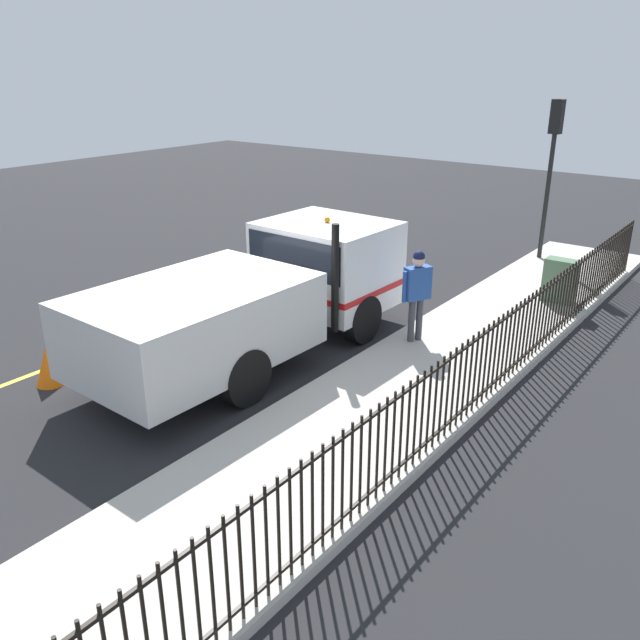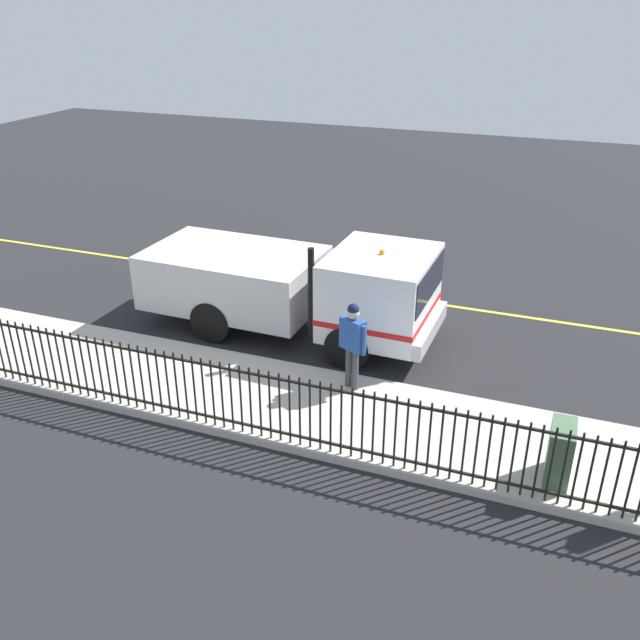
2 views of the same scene
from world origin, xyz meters
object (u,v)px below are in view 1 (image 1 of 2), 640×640
(traffic_light_near, at_px, (553,148))
(traffic_cone, at_px, (49,366))
(work_truck, at_px, (270,289))
(worker_standing, at_px, (417,286))
(utility_cabinet, at_px, (560,281))

(traffic_light_near, distance_m, traffic_cone, 13.24)
(work_truck, distance_m, worker_standing, 2.76)
(work_truck, relative_size, utility_cabinet, 7.02)
(worker_standing, height_order, traffic_cone, worker_standing)
(utility_cabinet, bearing_deg, work_truck, -122.31)
(traffic_cone, bearing_deg, worker_standing, 51.00)
(work_truck, relative_size, worker_standing, 3.81)
(work_truck, xyz_separation_m, worker_standing, (2.12, 1.77, 0.00))
(traffic_light_near, relative_size, utility_cabinet, 4.26)
(utility_cabinet, bearing_deg, worker_standing, -110.62)
(work_truck, height_order, utility_cabinet, work_truck)
(work_truck, bearing_deg, utility_cabinet, 59.13)
(work_truck, bearing_deg, traffic_light_near, 78.93)
(work_truck, bearing_deg, traffic_cone, -119.89)
(work_truck, xyz_separation_m, utility_cabinet, (3.58, 5.66, -0.60))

